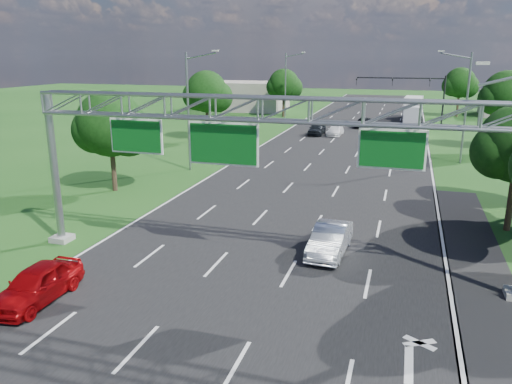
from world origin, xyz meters
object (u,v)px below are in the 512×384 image
at_px(red_coupe, 37,284).
at_px(box_truck, 413,109).
at_px(silver_sedan, 330,239).
at_px(sign_gantry, 262,123).
at_px(traffic_signal, 418,89).

relative_size(red_coupe, box_truck, 0.48).
relative_size(silver_sedan, box_truck, 0.50).
distance_m(sign_gantry, box_truck, 60.20).
bearing_deg(silver_sedan, sign_gantry, -136.03).
distance_m(traffic_signal, silver_sedan, 50.87).
bearing_deg(silver_sedan, box_truck, 89.12).
xyz_separation_m(red_coupe, silver_sedan, (10.68, 8.59, -0.00)).
height_order(sign_gantry, red_coupe, sign_gantry).
relative_size(traffic_signal, silver_sedan, 2.66).
bearing_deg(traffic_signal, sign_gantry, -97.68).
distance_m(silver_sedan, box_truck, 57.22).
bearing_deg(box_truck, sign_gantry, -93.25).
relative_size(red_coupe, silver_sedan, 0.97).
height_order(sign_gantry, box_truck, sign_gantry).
distance_m(traffic_signal, red_coupe, 61.11).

